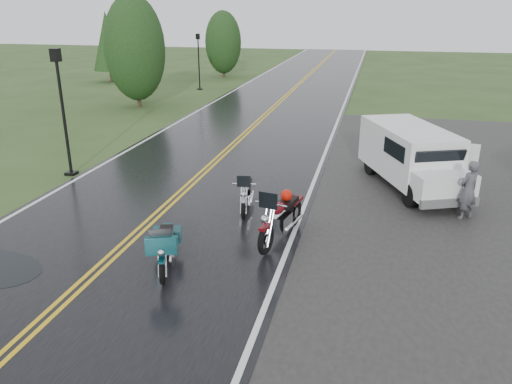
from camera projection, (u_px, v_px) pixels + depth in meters
ground at (119, 252)px, 11.56m from camera, size 120.00×120.00×0.00m
road at (235, 143)px, 20.67m from camera, size 8.00×100.00×0.04m
motorcycle_red at (266, 228)px, 11.10m from camera, size 1.36×2.55×1.43m
motorcycle_teal at (162, 260)px, 9.95m from camera, size 1.32×2.11×1.17m
motorcycle_silver at (244, 201)px, 13.02m from camera, size 1.04×2.06×1.16m
van_white at (413, 175)px, 13.80m from camera, size 3.57×5.18×1.91m
person_at_van at (468, 191)px, 13.07m from camera, size 0.69×0.66×1.60m
lamp_post_near_left at (63, 113)px, 16.17m from camera, size 0.36×0.36×4.17m
lamp_post_far_left at (199, 62)px, 33.68m from camera, size 0.32×0.32×3.73m
tree_left_mid at (136, 60)px, 27.57m from camera, size 3.32×3.32×5.18m
tree_left_far at (223, 49)px, 39.61m from camera, size 2.85×2.85×4.38m
pine_left_far at (108, 48)px, 37.09m from camera, size 2.38×2.38×4.95m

